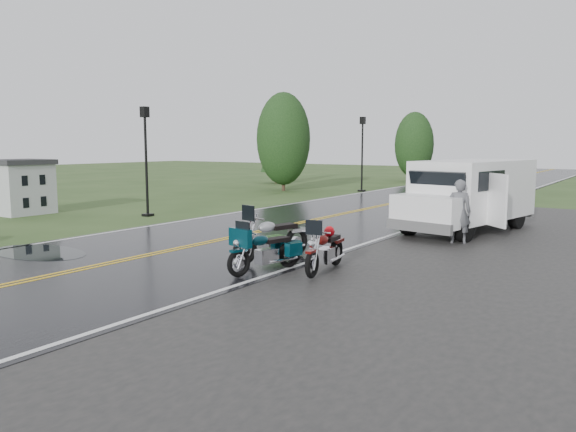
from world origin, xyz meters
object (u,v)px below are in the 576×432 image
object	(u,v)px
person_at_van	(459,213)
lamp_post_far_left	(362,154)
motorcycle_teal	(239,252)
lamp_post_near_left	(146,161)
house_left	(17,132)
van_white	(410,198)
motorcycle_silver	(245,238)
motorcycle_red	(312,253)

from	to	relation	value
person_at_van	lamp_post_far_left	xyz separation A→B (m)	(-10.35, 14.58, 1.33)
motorcycle_teal	lamp_post_far_left	size ratio (longest dim) A/B	0.44
lamp_post_near_left	motorcycle_teal	bearing A→B (deg)	-32.61
motorcycle_teal	lamp_post_near_left	size ratio (longest dim) A/B	0.46
house_left	lamp_post_far_left	size ratio (longest dim) A/B	1.92
van_white	person_at_van	bearing A→B (deg)	-10.13
lamp_post_near_left	motorcycle_silver	bearing A→B (deg)	-29.82
house_left	motorcycle_red	world-z (taller)	house_left
motorcycle_silver	lamp_post_far_left	distance (m)	21.63
person_at_van	motorcycle_red	bearing A→B (deg)	63.83
motorcycle_teal	lamp_post_near_left	bearing A→B (deg)	160.30
person_at_van	lamp_post_far_left	size ratio (longest dim) A/B	0.40
van_white	person_at_van	distance (m)	1.84
lamp_post_near_left	lamp_post_far_left	world-z (taller)	lamp_post_far_left
van_white	motorcycle_silver	bearing A→B (deg)	-91.84
house_left	lamp_post_near_left	xyz separation A→B (m)	(4.88, 2.34, -1.15)
lamp_post_far_left	house_left	bearing A→B (deg)	-110.54
motorcycle_red	lamp_post_far_left	bearing A→B (deg)	104.78
motorcycle_silver	lamp_post_near_left	xyz separation A→B (m)	(-8.95, 5.13, 1.47)
house_left	motorcycle_red	size ratio (longest dim) A/B	4.28
motorcycle_silver	lamp_post_near_left	distance (m)	10.42
van_white	lamp_post_far_left	size ratio (longest dim) A/B	1.34
motorcycle_red	lamp_post_near_left	world-z (taller)	lamp_post_near_left
motorcycle_red	lamp_post_far_left	world-z (taller)	lamp_post_far_left
motorcycle_silver	house_left	bearing A→B (deg)	-179.51
motorcycle_silver	van_white	distance (m)	6.55
motorcycle_teal	van_white	xyz separation A→B (m)	(0.76, 7.38, 0.59)
person_at_van	lamp_post_near_left	bearing A→B (deg)	-12.43
motorcycle_red	lamp_post_far_left	size ratio (longest dim) A/B	0.45
motorcycle_teal	lamp_post_near_left	xyz separation A→B (m)	(-9.57, 6.13, 1.56)
motorcycle_teal	lamp_post_far_left	bearing A→B (deg)	123.19
house_left	lamp_post_near_left	size ratio (longest dim) A/B	2.00
house_left	motorcycle_silver	xyz separation A→B (m)	(13.82, -2.79, -2.63)
lamp_post_near_left	lamp_post_far_left	distance (m)	15.29
van_white	lamp_post_far_left	world-z (taller)	lamp_post_far_left
motorcycle_teal	person_at_van	world-z (taller)	person_at_van
lamp_post_far_left	person_at_van	bearing A→B (deg)	-54.64
person_at_van	lamp_post_near_left	world-z (taller)	lamp_post_near_left
motorcycle_silver	van_white	size ratio (longest dim) A/B	0.38
motorcycle_teal	motorcycle_silver	world-z (taller)	motorcycle_silver
motorcycle_teal	motorcycle_red	bearing A→B (deg)	42.52
motorcycle_red	motorcycle_teal	world-z (taller)	motorcycle_red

